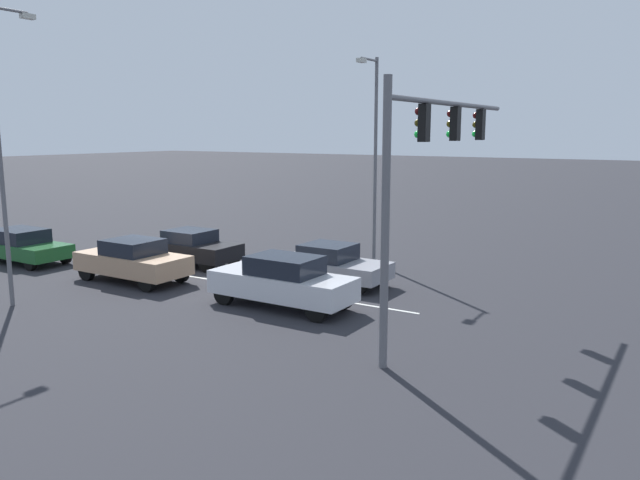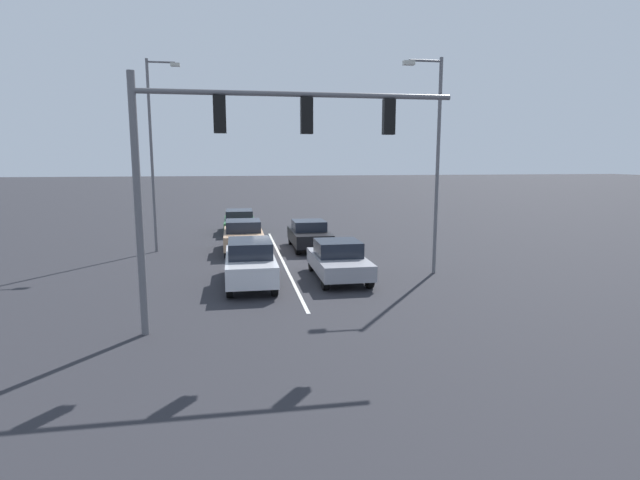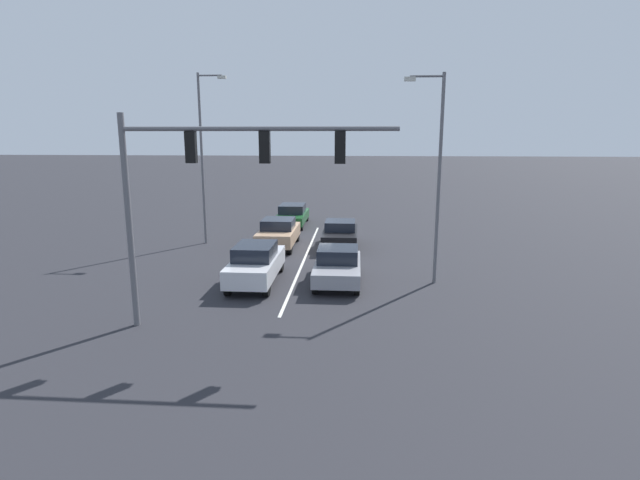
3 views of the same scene
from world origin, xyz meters
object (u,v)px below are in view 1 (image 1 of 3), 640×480
car_gray_leftlane_front (331,264)px  car_black_leftlane_second (192,247)px  car_silver_midlane_front (283,281)px  car_darkgreen_midlane_third (21,245)px  street_lamp_left_shoulder (374,149)px  traffic_signal_gantry (431,154)px  car_tan_midlane_second (133,260)px  street_lamp_right_shoulder (3,140)px

car_gray_leftlane_front → car_black_leftlane_second: (0.14, -6.75, 0.01)m
car_gray_leftlane_front → car_silver_midlane_front: 3.45m
car_darkgreen_midlane_third → street_lamp_left_shoulder: 15.65m
car_silver_midlane_front → car_darkgreen_midlane_third: bearing=-89.0°
traffic_signal_gantry → car_tan_midlane_second: bearing=-91.0°
car_darkgreen_midlane_third → traffic_signal_gantry: (0.08, 18.65, 4.25)m
car_gray_leftlane_front → traffic_signal_gantry: traffic_signal_gantry is taller
car_darkgreen_midlane_third → street_lamp_left_shoulder: (-7.60, 13.06, 4.10)m
traffic_signal_gantry → car_gray_leftlane_front: bearing=-125.3°
car_tan_midlane_second → street_lamp_left_shoulder: size_ratio=0.52×
car_silver_midlane_front → car_tan_midlane_second: size_ratio=1.07×
car_tan_midlane_second → street_lamp_right_shoulder: (4.23, -0.76, 4.47)m
car_gray_leftlane_front → street_lamp_left_shoulder: 5.68m
car_tan_midlane_second → street_lamp_right_shoulder: street_lamp_right_shoulder is taller
car_silver_midlane_front → car_darkgreen_midlane_third: (0.23, -13.64, -0.12)m
car_tan_midlane_second → street_lamp_right_shoulder: 6.20m
car_black_leftlane_second → car_tan_midlane_second: 3.41m
car_black_leftlane_second → traffic_signal_gantry: traffic_signal_gantry is taller
car_silver_midlane_front → street_lamp_left_shoulder: 8.39m
car_silver_midlane_front → street_lamp_right_shoulder: size_ratio=0.51×
car_darkgreen_midlane_third → street_lamp_right_shoulder: (4.11, 6.08, 4.55)m
car_gray_leftlane_front → car_darkgreen_midlane_third: (3.66, -13.37, -0.01)m
car_tan_midlane_second → street_lamp_left_shoulder: (-7.47, 6.22, 4.01)m
traffic_signal_gantry → street_lamp_left_shoulder: 9.49m
car_gray_leftlane_front → car_tan_midlane_second: 7.42m
car_gray_leftlane_front → street_lamp_left_shoulder: street_lamp_left_shoulder is taller
street_lamp_right_shoulder → car_silver_midlane_front: bearing=119.9°
car_darkgreen_midlane_third → street_lamp_right_shoulder: 8.63m
traffic_signal_gantry → street_lamp_left_shoulder: (-7.67, -5.59, -0.15)m
car_tan_midlane_second → car_darkgreen_midlane_third: bearing=-89.0°
car_black_leftlane_second → car_darkgreen_midlane_third: size_ratio=0.88×
car_silver_midlane_front → street_lamp_right_shoulder: 9.78m
car_black_leftlane_second → car_darkgreen_midlane_third: car_black_leftlane_second is taller
car_gray_leftlane_front → car_tan_midlane_second: bearing=-61.5°
car_black_leftlane_second → car_silver_midlane_front: bearing=64.9°
car_tan_midlane_second → car_silver_midlane_front: bearing=90.9°
car_black_leftlane_second → car_darkgreen_midlane_third: bearing=-61.9°
car_black_leftlane_second → street_lamp_left_shoulder: 8.65m
car_gray_leftlane_front → street_lamp_right_shoulder: street_lamp_right_shoulder is taller
car_black_leftlane_second → street_lamp_right_shoulder: (7.63, -0.53, 4.53)m
car_tan_midlane_second → street_lamp_left_shoulder: 10.52m
car_tan_midlane_second → car_darkgreen_midlane_third: 6.84m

